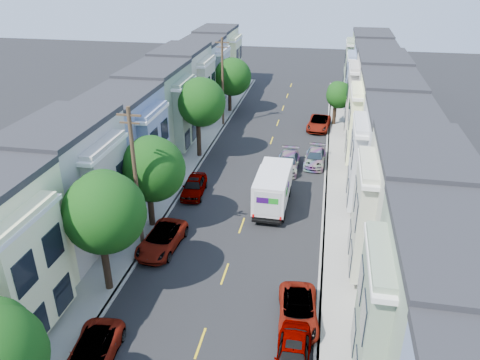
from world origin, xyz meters
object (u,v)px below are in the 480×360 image
Objects in this scene: tree_far_r at (339,95)px; parked_right_b at (298,311)px; parked_right_c at (315,158)px; parked_left_c at (162,240)px; parked_left_b at (92,355)px; parked_left_d at (194,186)px; utility_pole_far at (223,82)px; lead_sedan at (288,162)px; tree_c at (151,169)px; fedex_truck at (273,187)px; tree_b at (103,213)px; parked_right_d at (319,123)px; tree_e at (232,77)px; utility_pole_near at (136,180)px; tree_d at (200,102)px; parked_right_a at (293,356)px.

tree_far_r is 1.12× the size of parked_right_b.
parked_left_c is at bearing -117.81° from parked_right_c.
parked_left_b is at bearing -158.44° from parked_right_b.
utility_pole_far is at bearing 90.00° from parked_left_d.
tree_c is at bearing -125.53° from lead_sedan.
fedex_truck is 6.92m from parked_left_d.
tree_b is at bearing 171.46° from parked_right_b.
tree_b is at bearing -114.81° from parked_right_c.
tree_far_r is 30.97m from parked_left_c.
parked_right_d is at bearing 93.00° from parked_right_c.
tree_far_r is 23.61m from parked_left_d.
tree_far_r is 34.03m from parked_right_b.
tree_e is 23.33m from parked_left_d.
tree_d is at bearing 90.01° from utility_pole_near.
tree_far_r is (13.20, 33.29, -1.81)m from tree_b.
parked_left_b is at bearing -83.89° from tree_c.
utility_pole_near reaches higher than parked_right_d.
parked_right_b is (11.20, -8.04, -4.06)m from tree_c.
tree_d reaches higher than lead_sedan.
fedex_truck is at bearing -11.81° from parked_left_d.
tree_b is at bearing -123.11° from fedex_truck.
tree_d is at bearing 98.77° from parked_left_c.
parked_right_d is at bearing 70.39° from tree_b.
tree_d is 1.75× the size of parked_right_a.
utility_pole_near is 11.37m from parked_left_b.
parked_left_b is 0.91× the size of parked_right_d.
parked_left_d is at bearing -120.21° from tree_far_r.
tree_c reaches higher than tree_far_r.
tree_b reaches higher than tree_c.
utility_pole_near is 29.28m from parked_right_d.
utility_pole_near reaches higher than parked_right_b.
tree_far_r is (13.20, 25.80, -1.11)m from tree_c.
parked_left_d is (-6.80, 0.87, -0.99)m from fedex_truck.
parked_right_a is (9.80, 1.69, 0.09)m from parked_left_b.
parked_left_c is at bearing 73.73° from tree_b.
utility_pole_far reaches higher than parked_left_b.
tree_d is 27.75m from parked_right_a.
tree_c is 13.78m from parked_left_b.
lead_sedan reaches higher than parked_left_c.
utility_pole_far reaches higher than parked_right_c.
parked_left_d is (1.40, -22.98, -3.78)m from tree_e.
utility_pole_far is 20.60m from fedex_truck.
parked_right_b is at bearing -87.00° from parked_right_c.
tree_far_r is at bearing 86.61° from parked_right_a.
tree_far_r is at bearing 68.38° from tree_b.
tree_d is 9.76m from utility_pole_far.
tree_far_r is at bearing 67.25° from parked_left_b.
lead_sedan is 1.03× the size of parked_left_b.
tree_c is 28.53m from tree_e.
fedex_truck is (-5.00, -21.12, -1.87)m from tree_far_r.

